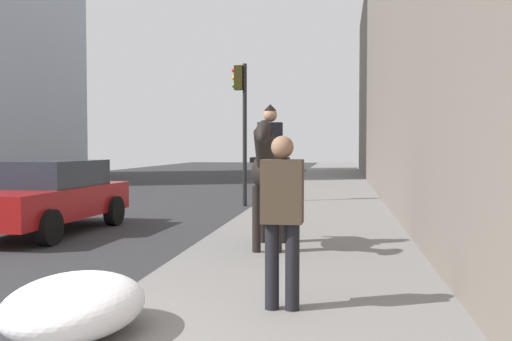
{
  "coord_description": "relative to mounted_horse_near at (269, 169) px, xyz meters",
  "views": [
    {
      "loc": [
        -3.52,
        -2.37,
        1.71
      ],
      "look_at": [
        4.0,
        -1.25,
        1.4
      ],
      "focal_mm": 40.38,
      "sensor_mm": 36.0,
      "label": 1
    }
  ],
  "objects": [
    {
      "name": "snow_pile_near",
      "position": [
        -4.4,
        1.1,
        -1.0
      ],
      "size": [
        1.47,
        1.13,
        0.51
      ],
      "primitive_type": "ellipsoid",
      "color": "white",
      "rests_on": "sidewalk_slab"
    },
    {
      "name": "traffic_light_near_curb",
      "position": [
        7.42,
        1.73,
        1.36
      ],
      "size": [
        0.2,
        0.44,
        4.1
      ],
      "color": "black",
      "rests_on": "ground"
    },
    {
      "name": "car_near_lane",
      "position": [
        1.73,
        4.7,
        -0.62
      ],
      "size": [
        4.34,
        2.09,
        1.44
      ],
      "rotation": [
        0.0,
        0.0,
        3.11
      ],
      "color": "maroon",
      "rests_on": "ground"
    },
    {
      "name": "mounted_horse_near",
      "position": [
        0.0,
        0.0,
        0.0
      ],
      "size": [
        2.15,
        0.61,
        2.27
      ],
      "rotation": [
        0.0,
        0.0,
        3.17
      ],
      "color": "black",
      "rests_on": "sidewalk_slab"
    },
    {
      "name": "pedestrian_greeting",
      "position": [
        -3.38,
        -0.55,
        -0.28
      ],
      "size": [
        0.27,
        0.41,
        1.7
      ],
      "rotation": [
        0.0,
        0.0,
        -0.02
      ],
      "color": "black",
      "rests_on": "sidewalk_slab"
    }
  ]
}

